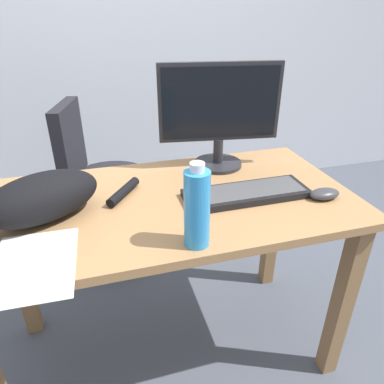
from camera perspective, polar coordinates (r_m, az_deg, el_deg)
ground_plane at (r=1.72m, az=-3.22°, el=-23.67°), size 8.00×8.00×0.00m
back_wall at (r=2.60m, az=-12.76°, el=26.30°), size 6.00×0.04×2.60m
desk at (r=1.29m, az=-3.97°, el=-5.87°), size 1.32×0.68×0.75m
office_chair at (r=2.05m, az=-14.29°, el=-0.61°), size 0.49×0.48×0.92m
monitor at (r=1.41m, az=4.51°, el=12.79°), size 0.48×0.20×0.41m
keyboard at (r=1.24m, az=8.81°, el=-0.19°), size 0.44×0.15×0.03m
cat at (r=1.16m, az=-24.27°, el=-0.97°), size 0.56×0.32×0.20m
computer_mouse at (r=1.30m, az=20.72°, el=-0.28°), size 0.11×0.06×0.04m
paper_sheet at (r=1.02m, az=-24.29°, el=-10.71°), size 0.22×0.30×0.00m
water_bottle at (r=0.94m, az=0.81°, el=-2.67°), size 0.07×0.07×0.25m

